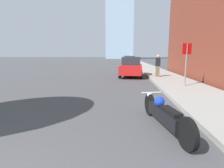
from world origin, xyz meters
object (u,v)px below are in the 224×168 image
(pedestrian, at_px, (158,65))
(parked_car_black, at_px, (127,60))
(parked_car_silver, at_px, (129,62))
(parked_car_blue, at_px, (127,58))
(parked_car_red, at_px, (131,67))
(parked_car_white, at_px, (127,59))
(stop_sign, at_px, (186,57))
(motorcycle, at_px, (164,113))

(pedestrian, bearing_deg, parked_car_black, 94.70)
(parked_car_silver, relative_size, parked_car_blue, 0.98)
(parked_car_red, relative_size, parked_car_silver, 0.97)
(parked_car_black, bearing_deg, parked_car_white, 91.32)
(parked_car_red, height_order, stop_sign, stop_sign)
(motorcycle, distance_m, parked_car_white, 49.17)
(parked_car_black, height_order, stop_sign, stop_sign)
(parked_car_red, distance_m, parked_car_blue, 51.36)
(parked_car_blue, bearing_deg, parked_car_red, -89.78)
(parked_car_white, distance_m, pedestrian, 39.19)
(motorcycle, distance_m, parked_car_red, 10.95)
(motorcycle, xyz_separation_m, stop_sign, (2.39, 5.68, 1.37))
(stop_sign, relative_size, pedestrian, 1.34)
(parked_car_silver, distance_m, pedestrian, 13.29)
(parked_car_blue, height_order, stop_sign, stop_sign)
(parked_car_black, height_order, parked_car_blue, parked_car_blue)
(parked_car_red, distance_m, stop_sign, 6.04)
(parked_car_black, height_order, parked_car_white, parked_car_white)
(parked_car_white, xyz_separation_m, pedestrian, (2.06, -39.14, 0.17))
(motorcycle, xyz_separation_m, parked_car_silver, (-0.34, 23.17, 0.50))
(parked_car_black, relative_size, parked_car_white, 0.96)
(parked_car_silver, bearing_deg, parked_car_white, 86.89)
(parked_car_blue, distance_m, pedestrian, 52.30)
(parked_car_red, xyz_separation_m, parked_car_black, (-0.04, 25.20, -0.06))
(parked_car_red, relative_size, pedestrian, 2.24)
(motorcycle, height_order, parked_car_silver, parked_car_silver)
(parked_car_white, bearing_deg, parked_car_silver, -87.72)
(parked_car_silver, xyz_separation_m, pedestrian, (1.99, -13.14, 0.18))
(motorcycle, bearing_deg, parked_car_blue, 78.07)
(parked_car_silver, bearing_deg, motorcycle, -92.43)
(parked_car_silver, distance_m, parked_car_black, 12.97)
(parked_car_blue, height_order, pedestrian, pedestrian)
(parked_car_blue, bearing_deg, parked_car_silver, -89.65)
(motorcycle, height_order, parked_car_blue, parked_car_blue)
(parked_car_white, distance_m, parked_car_blue, 13.12)
(pedestrian, bearing_deg, parked_car_white, 93.02)
(motorcycle, xyz_separation_m, pedestrian, (1.65, 10.03, 0.68))
(parked_car_silver, relative_size, parked_car_white, 0.93)
(parked_car_white, relative_size, parked_car_blue, 1.06)
(parked_car_black, relative_size, pedestrian, 2.40)
(stop_sign, bearing_deg, parked_car_red, 118.41)
(motorcycle, bearing_deg, parked_car_black, 78.52)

